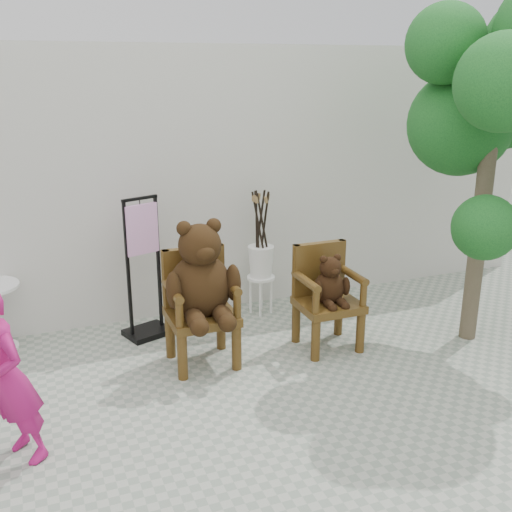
{
  "coord_description": "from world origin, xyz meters",
  "views": [
    {
      "loc": [
        -1.81,
        -3.77,
        2.77
      ],
      "look_at": [
        0.26,
        1.56,
        0.95
      ],
      "focal_mm": 42.0,
      "sensor_mm": 36.0,
      "label": 1
    }
  ],
  "objects_px": {
    "chair_big": "(201,285)",
    "stool_bucket": "(261,261)",
    "person": "(6,377)",
    "display_stand": "(145,284)",
    "chair_small": "(327,289)"
  },
  "relations": [
    {
      "from": "chair_big",
      "to": "stool_bucket",
      "type": "distance_m",
      "value": 1.37
    },
    {
      "from": "person",
      "to": "display_stand",
      "type": "distance_m",
      "value": 2.25
    },
    {
      "from": "chair_big",
      "to": "chair_small",
      "type": "bearing_deg",
      "value": -3.79
    },
    {
      "from": "chair_big",
      "to": "stool_bucket",
      "type": "relative_size",
      "value": 0.99
    },
    {
      "from": "chair_big",
      "to": "display_stand",
      "type": "distance_m",
      "value": 0.93
    },
    {
      "from": "display_stand",
      "to": "stool_bucket",
      "type": "distance_m",
      "value": 1.37
    },
    {
      "from": "chair_small",
      "to": "display_stand",
      "type": "xyz_separation_m",
      "value": [
        -1.67,
        0.91,
        -0.03
      ]
    },
    {
      "from": "chair_small",
      "to": "display_stand",
      "type": "height_order",
      "value": "display_stand"
    },
    {
      "from": "chair_big",
      "to": "chair_small",
      "type": "height_order",
      "value": "chair_big"
    },
    {
      "from": "person",
      "to": "chair_big",
      "type": "bearing_deg",
      "value": 88.75
    },
    {
      "from": "chair_big",
      "to": "display_stand",
      "type": "height_order",
      "value": "display_stand"
    },
    {
      "from": "chair_small",
      "to": "display_stand",
      "type": "bearing_deg",
      "value": 151.47
    },
    {
      "from": "chair_small",
      "to": "stool_bucket",
      "type": "bearing_deg",
      "value": 106.89
    },
    {
      "from": "chair_big",
      "to": "person",
      "type": "distance_m",
      "value": 1.98
    },
    {
      "from": "chair_big",
      "to": "person",
      "type": "bearing_deg",
      "value": -149.86
    }
  ]
}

